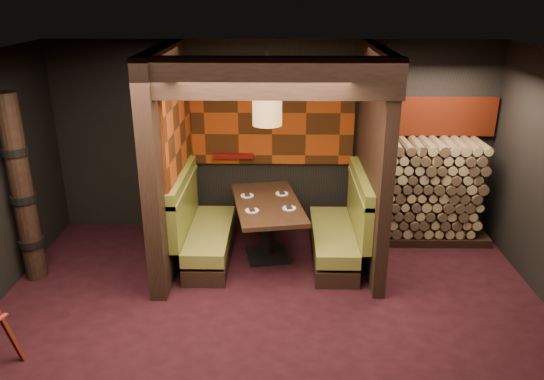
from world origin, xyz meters
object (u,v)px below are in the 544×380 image
(dining_table, at_px, (268,218))
(pendant_lamp, at_px, (267,107))
(booth_bench_left, at_px, (202,232))
(booth_bench_right, at_px, (341,233))
(firewood_stack, at_px, (430,191))
(totem_column, at_px, (22,191))

(dining_table, xyz_separation_m, pendant_lamp, (0.00, -0.05, 1.54))
(booth_bench_left, xyz_separation_m, booth_bench_right, (1.89, 0.00, 0.00))
(dining_table, height_order, firewood_stack, firewood_stack)
(pendant_lamp, relative_size, totem_column, 0.40)
(booth_bench_left, xyz_separation_m, firewood_stack, (3.25, 0.70, 0.35))
(booth_bench_right, distance_m, firewood_stack, 1.56)
(booth_bench_right, bearing_deg, totem_column, -172.14)
(totem_column, bearing_deg, booth_bench_left, 14.75)
(booth_bench_right, bearing_deg, pendant_lamp, 179.77)
(booth_bench_left, bearing_deg, booth_bench_right, 0.00)
(booth_bench_left, height_order, pendant_lamp, pendant_lamp)
(dining_table, relative_size, firewood_stack, 0.97)
(totem_column, bearing_deg, dining_table, 11.45)
(firewood_stack, bearing_deg, pendant_lamp, -163.52)
(dining_table, distance_m, totem_column, 3.10)
(dining_table, xyz_separation_m, firewood_stack, (2.35, 0.65, 0.17))
(booth_bench_left, relative_size, booth_bench_right, 1.00)
(booth_bench_left, xyz_separation_m, dining_table, (0.89, 0.05, 0.18))
(pendant_lamp, xyz_separation_m, firewood_stack, (2.35, 0.70, -1.37))
(booth_bench_left, distance_m, pendant_lamp, 1.94)
(booth_bench_right, distance_m, dining_table, 1.02)
(booth_bench_right, height_order, dining_table, booth_bench_right)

